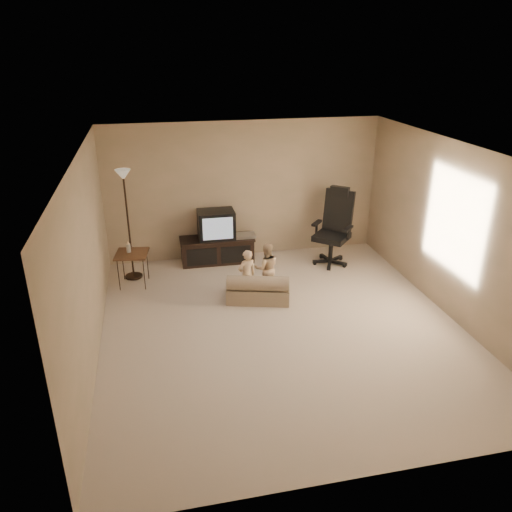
{
  "coord_description": "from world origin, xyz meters",
  "views": [
    {
      "loc": [
        -1.65,
        -5.92,
        3.73
      ],
      "look_at": [
        -0.25,
        0.6,
        0.87
      ],
      "focal_mm": 35.0,
      "sensor_mm": 36.0,
      "label": 1
    }
  ],
  "objects": [
    {
      "name": "floor",
      "position": [
        0.0,
        0.0,
        0.0
      ],
      "size": [
        5.5,
        5.5,
        0.0
      ],
      "primitive_type": "plane",
      "color": "beige",
      "rests_on": "ground"
    },
    {
      "name": "child_sofa",
      "position": [
        -0.16,
        0.84,
        0.19
      ],
      "size": [
        1.07,
        0.78,
        0.47
      ],
      "rotation": [
        0.0,
        0.0,
        -0.27
      ],
      "color": "#9E866B",
      "rests_on": "floor"
    },
    {
      "name": "room_shell",
      "position": [
        0.0,
        0.0,
        1.52
      ],
      "size": [
        5.5,
        5.5,
        5.5
      ],
      "color": "silver",
      "rests_on": "floor"
    },
    {
      "name": "toddler_right",
      "position": [
        0.04,
        1.13,
        0.41
      ],
      "size": [
        0.41,
        0.24,
        0.83
      ],
      "primitive_type": "imported",
      "rotation": [
        0.0,
        0.0,
        3.09
      ],
      "color": "#DAB288",
      "rests_on": "floor"
    },
    {
      "name": "toddler_left",
      "position": [
        -0.32,
        0.92,
        0.42
      ],
      "size": [
        0.36,
        0.3,
        0.84
      ],
      "primitive_type": "imported",
      "rotation": [
        0.0,
        0.0,
        3.44
      ],
      "color": "#DAB288",
      "rests_on": "floor"
    },
    {
      "name": "floor_lamp",
      "position": [
        -2.07,
        2.13,
        1.37
      ],
      "size": [
        0.29,
        0.29,
        1.88
      ],
      "color": "black",
      "rests_on": "floor"
    },
    {
      "name": "side_table",
      "position": [
        -2.06,
        1.84,
        0.55
      ],
      "size": [
        0.58,
        0.58,
        0.77
      ],
      "rotation": [
        0.0,
        0.0,
        -0.15
      ],
      "color": "brown",
      "rests_on": "floor"
    },
    {
      "name": "tv_stand",
      "position": [
        -0.56,
        2.49,
        0.41
      ],
      "size": [
        1.37,
        0.52,
        0.98
      ],
      "rotation": [
        0.0,
        0.0,
        -0.01
      ],
      "color": "black",
      "rests_on": "floor"
    },
    {
      "name": "office_chair",
      "position": [
        1.49,
        2.0,
        0.5
      ],
      "size": [
        0.91,
        0.91,
        1.39
      ],
      "rotation": [
        0.0,
        0.0,
        -0.74
      ],
      "color": "black",
      "rests_on": "floor"
    }
  ]
}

